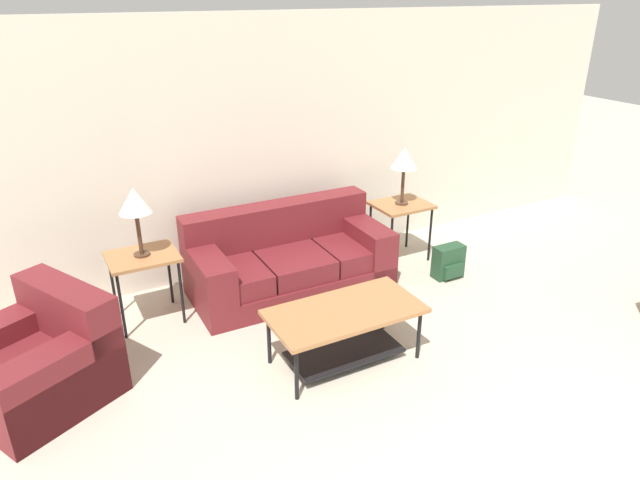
# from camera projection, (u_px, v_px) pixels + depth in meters

# --- Properties ---
(wall_back) EXTENTS (9.08, 0.06, 2.60)m
(wall_back) POSITION_uv_depth(u_px,v_px,m) (278.00, 146.00, 5.88)
(wall_back) COLOR silver
(wall_back) RESTS_ON ground_plane
(couch) EXTENTS (1.96, 0.91, 0.82)m
(couch) POSITION_uv_depth(u_px,v_px,m) (289.00, 261.00, 5.68)
(couch) COLOR maroon
(couch) RESTS_ON ground_plane
(armchair) EXTENTS (1.24, 1.26, 0.80)m
(armchair) POSITION_uv_depth(u_px,v_px,m) (40.00, 363.00, 4.16)
(armchair) COLOR maroon
(armchair) RESTS_ON ground_plane
(coffee_table) EXTENTS (1.22, 0.63, 0.48)m
(coffee_table) POSITION_uv_depth(u_px,v_px,m) (345.00, 323.00, 4.52)
(coffee_table) COLOR #A87042
(coffee_table) RESTS_ON ground_plane
(side_table_left) EXTENTS (0.60, 0.49, 0.65)m
(side_table_left) POSITION_uv_depth(u_px,v_px,m) (143.00, 262.00, 5.01)
(side_table_left) COLOR #A87042
(side_table_left) RESTS_ON ground_plane
(side_table_right) EXTENTS (0.60, 0.49, 0.65)m
(side_table_right) POSITION_uv_depth(u_px,v_px,m) (401.00, 209.00, 6.19)
(side_table_right) COLOR #A87042
(side_table_right) RESTS_ON ground_plane
(table_lamp_left) EXTENTS (0.28, 0.28, 0.62)m
(table_lamp_left) POSITION_uv_depth(u_px,v_px,m) (135.00, 202.00, 4.78)
(table_lamp_left) COLOR #472D1E
(table_lamp_left) RESTS_ON side_table_left
(table_lamp_right) EXTENTS (0.28, 0.28, 0.62)m
(table_lamp_right) POSITION_uv_depth(u_px,v_px,m) (404.00, 160.00, 5.97)
(table_lamp_right) COLOR #472D1E
(table_lamp_right) RESTS_ON side_table_right
(backpack) EXTENTS (0.32, 0.24, 0.35)m
(backpack) POSITION_uv_depth(u_px,v_px,m) (449.00, 262.00, 5.95)
(backpack) COLOR #23472D
(backpack) RESTS_ON ground_plane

